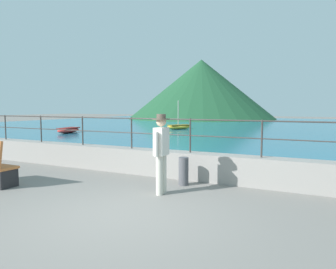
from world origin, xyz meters
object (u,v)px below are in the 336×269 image
(bollard, at_px, (184,171))
(boat_3, at_px, (179,127))
(boat_1, at_px, (68,130))
(person_walking, at_px, (161,150))

(bollard, distance_m, boat_3, 18.42)
(boat_1, height_order, boat_3, boat_3)
(person_walking, bearing_deg, boat_1, 140.78)
(bollard, height_order, boat_1, bollard)
(bollard, bearing_deg, boat_3, 115.23)
(person_walking, relative_size, bollard, 2.56)
(bollard, bearing_deg, boat_1, 143.56)
(bollard, relative_size, boat_3, 0.28)
(bollard, bearing_deg, person_walking, -96.76)
(bollard, distance_m, boat_1, 16.47)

